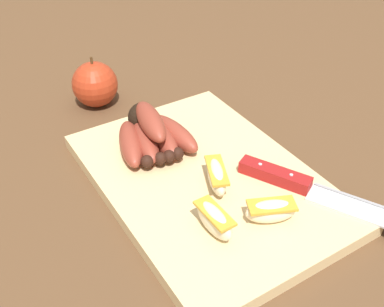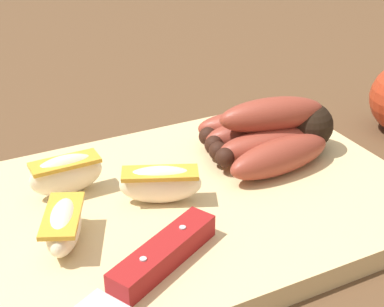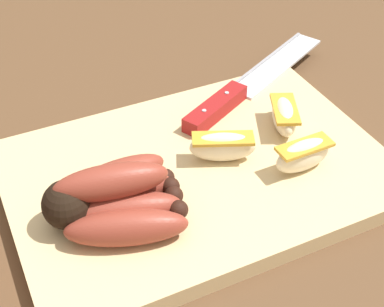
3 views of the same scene
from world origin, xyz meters
name	(u,v)px [view 2 (image 2 of 3)]	position (x,y,z in m)	size (l,w,h in m)	color
ground_plane	(180,226)	(0.00, 0.00, 0.00)	(6.00, 6.00, 0.00)	brown
cutting_board	(190,204)	(0.02, 0.01, 0.01)	(0.39, 0.27, 0.02)	#DBBC84
banana_bunch	(271,135)	(0.12, 0.04, 0.04)	(0.13, 0.12, 0.06)	black
chefs_knife	(119,294)	(-0.08, -0.08, 0.03)	(0.26, 0.15, 0.02)	silver
apple_wedge_near	(160,183)	(-0.01, 0.01, 0.04)	(0.07, 0.05, 0.03)	#F4E5C1
apple_wedge_middle	(66,174)	(-0.08, 0.06, 0.04)	(0.06, 0.02, 0.04)	#F4E5C1
apple_wedge_far	(64,225)	(-0.10, -0.01, 0.04)	(0.05, 0.07, 0.03)	#F4E5C1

